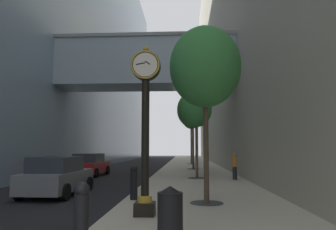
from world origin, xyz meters
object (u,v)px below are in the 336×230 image
street_clock (145,120)px  car_grey_near (57,176)px  trash_bin (170,211)px  street_tree_mid_near (196,110)px  car_red_mid (90,165)px  street_tree_mid_far (193,110)px  pedestrian_walking (235,165)px  bollard_fourth (144,175)px  street_tree_far (191,119)px  street_tree_near (205,67)px  bollard_third (134,181)px  bollard_nearest (81,215)px

street_clock → car_grey_near: size_ratio=1.13×
trash_bin → street_tree_mid_near: bearing=85.5°
trash_bin → car_red_mid: size_ratio=0.26×
street_tree_mid_far → trash_bin: 22.39m
street_tree_mid_near → pedestrian_walking: 4.05m
bollard_fourth → car_grey_near: car_grey_near is taller
street_tree_far → car_grey_near: street_tree_far is taller
car_grey_near → street_tree_near: bearing=-21.9°
street_tree_mid_far → pedestrian_walking: 10.76m
bollard_third → pedestrian_walking: (4.71, 7.46, 0.19)m
trash_bin → pedestrian_walking: pedestrian_walking is taller
street_clock → bollard_fourth: size_ratio=3.87×
street_tree_near → street_tree_mid_far: bearing=90.0°
pedestrian_walking → street_tree_mid_far: bearing=102.8°
street_tree_near → car_grey_near: 7.66m
street_clock → bollard_fourth: 5.92m
bollard_nearest → bollard_third: (0.00, 5.79, 0.00)m
street_tree_mid_near → car_grey_near: bearing=-133.7°
bollard_third → trash_bin: bollard_third is taller
bollard_nearest → trash_bin: bearing=31.8°
street_tree_mid_far → pedestrian_walking: street_tree_mid_far is taller
street_tree_near → car_grey_near: (-6.09, 2.44, -3.97)m
bollard_third → street_tree_mid_far: street_tree_mid_far is taller
bollard_fourth → street_tree_near: 5.87m
street_tree_near → street_tree_far: 26.47m
car_grey_near → bollard_fourth: bearing=16.7°
bollard_fourth → street_tree_far: (2.54, 22.96, 4.60)m
bollard_nearest → street_tree_far: street_tree_far is taller
bollard_third → street_tree_far: size_ratio=0.19×
street_tree_mid_near → trash_bin: bearing=-94.5°
street_clock → street_tree_far: (1.81, 28.50, 2.64)m
bollard_nearest → pedestrian_walking: bearing=70.4°
street_tree_mid_far → street_tree_far: size_ratio=1.06×
car_red_mid → street_tree_mid_far: bearing=38.9°
street_tree_near → street_tree_mid_far: 17.65m
street_clock → bollard_nearest: street_clock is taller
bollard_third → car_red_mid: (-4.96, 10.99, -0.00)m
bollard_fourth → pedestrian_walking: (4.71, 4.56, 0.19)m
bollard_fourth → bollard_third: bearing=-90.0°
street_clock → car_red_mid: bearing=112.6°
car_grey_near → car_red_mid: bearing=98.7°
trash_bin → car_red_mid: car_red_mid is taller
bollard_nearest → street_tree_near: (2.54, 5.17, 3.97)m
street_clock → street_tree_far: size_ratio=0.73×
street_tree_near → street_tree_mid_far: size_ratio=0.88×
bollard_fourth → trash_bin: bearing=-78.9°
street_tree_mid_far → pedestrian_walking: (2.17, -9.57, -4.41)m
pedestrian_walking → car_red_mid: bearing=159.9°
car_grey_near → car_red_mid: size_ratio=1.02×
bollard_nearest → street_tree_mid_near: 14.65m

